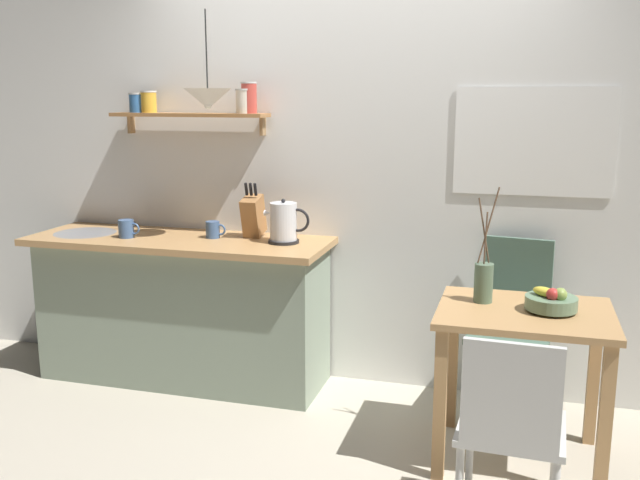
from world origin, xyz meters
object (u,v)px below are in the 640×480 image
coffee_mug_spare (213,230)px  pendant_lamp (208,98)px  fruit_bowl (551,301)px  twig_vase (484,281)px  dining_table (523,340)px  electric_kettle (284,223)px  dining_chair_near (511,426)px  knife_block (253,215)px  dining_chair_far (512,318)px  coffee_mug_by_sink (127,229)px

coffee_mug_spare → pendant_lamp: bearing=-68.7°
fruit_bowl → twig_vase: twig_vase is taller
dining_table → fruit_bowl: (0.11, 0.00, 0.20)m
pendant_lamp → electric_kettle: bearing=14.6°
dining_chair_near → fruit_bowl: bearing=77.7°
knife_block → dining_chair_near: bearing=-39.5°
dining_chair_far → pendant_lamp: size_ratio=1.80×
electric_kettle → coffee_mug_spare: electric_kettle is taller
electric_kettle → dining_table: bearing=-19.9°
dining_chair_far → coffee_mug_spare: 1.80m
dining_chair_far → electric_kettle: 1.39m
dining_chair_far → knife_block: size_ratio=2.90×
knife_block → pendant_lamp: size_ratio=0.62×
twig_vase → dining_chair_near: bearing=-78.0°
knife_block → pendant_lamp: 0.74m
twig_vase → pendant_lamp: (-1.56, 0.30, 0.86)m
twig_vase → electric_kettle: size_ratio=2.06×
twig_vase → fruit_bowl: bearing=-14.0°
dining_chair_far → dining_table: bearing=-84.2°
dining_table → coffee_mug_by_sink: (-2.31, 0.37, 0.35)m
electric_kettle → coffee_mug_spare: size_ratio=2.17×
pendant_lamp → dining_chair_near: bearing=-31.8°
dining_chair_near → pendant_lamp: pendant_lamp is taller
dining_table → coffee_mug_spare: (-1.81, 0.51, 0.34)m
knife_block → coffee_mug_spare: 0.25m
coffee_mug_spare → dining_chair_near: bearing=-34.0°
electric_kettle → coffee_mug_by_sink: bearing=-173.1°
twig_vase → coffee_mug_by_sink: bearing=172.1°
fruit_bowl → pendant_lamp: 2.12m
dining_chair_far → twig_vase: twig_vase is taller
dining_table → dining_chair_far: 0.58m
dining_chair_near → twig_vase: (-0.16, 0.77, 0.37)m
twig_vase → knife_block: 1.49m
knife_block → coffee_mug_by_sink: size_ratio=2.46×
fruit_bowl → knife_block: bearing=160.9°
twig_vase → electric_kettle: twig_vase is taller
electric_kettle → coffee_mug_by_sink: 0.97m
dining_table → dining_chair_near: dining_chair_near is taller
dining_table → electric_kettle: bearing=160.1°
dining_chair_far → coffee_mug_by_sink: size_ratio=7.14×
dining_chair_near → coffee_mug_by_sink: (-2.28, 1.06, 0.46)m
twig_vase → electric_kettle: (-1.16, 0.41, 0.16)m
dining_chair_near → dining_chair_far: dining_chair_far is taller
dining_chair_near → coffee_mug_spare: size_ratio=6.94×
electric_kettle → coffee_mug_by_sink: size_ratio=2.01×
dining_chair_far → knife_block: 1.61m
coffee_mug_by_sink → pendant_lamp: (0.55, 0.01, 0.77)m
dining_chair_near → twig_vase: twig_vase is taller
coffee_mug_spare → coffee_mug_by_sink: bearing=-165.0°
twig_vase → electric_kettle: 1.24m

